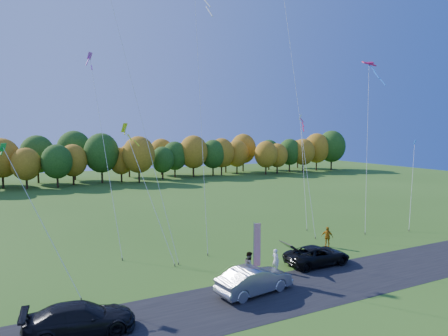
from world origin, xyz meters
name	(u,v)px	position (x,y,z in m)	size (l,w,h in m)	color
ground	(261,271)	(0.00, 0.00, 0.00)	(160.00, 160.00, 0.00)	#305917
asphalt_strip	(295,290)	(0.00, -4.00, 0.01)	(90.00, 6.00, 0.01)	black
tree_line	(111,182)	(0.00, 55.00, 0.00)	(116.00, 12.00, 10.00)	#1E4711
black_suv	(317,255)	(4.54, -0.75, 0.72)	(2.38, 5.16, 1.43)	black
silver_sedan	(254,280)	(-2.50, -3.18, 0.84)	(1.77, 5.08, 1.67)	#A5A5A9
dark_truck_a	(80,319)	(-12.91, -3.57, 0.78)	(2.20, 5.40, 1.57)	black
person_tailgate_a	(276,260)	(0.86, -0.59, 0.83)	(0.61, 0.40, 1.67)	white
person_tailgate_b	(250,265)	(-1.55, -0.97, 0.95)	(0.92, 0.72, 1.89)	gray
person_east	(327,237)	(8.32, 2.46, 0.90)	(1.05, 0.44, 1.80)	#B97011
feather_flag	(256,244)	(-1.14, -1.17, 2.42)	(0.52, 0.14, 3.97)	#999999
kite_delta_blue	(127,64)	(-7.39, 8.48, 15.44)	(6.31, 10.25, 31.80)	#4C3F33
kite_parafoil_orange	(294,72)	(10.72, 10.93, 16.25)	(4.85, 12.46, 32.74)	#4C3F33
kite_delta_red	(200,104)	(-0.90, 8.85, 12.53)	(3.62, 8.74, 25.31)	#4C3F33
kite_parafoil_rainbow	(367,140)	(17.90, 7.37, 9.08)	(8.61, 7.36, 18.53)	#4C3F33
kite_diamond_yellow	(148,192)	(-6.48, 6.38, 5.33)	(3.01, 5.94, 11.14)	#4C3F33
kite_diamond_green	(40,218)	(-14.34, 3.46, 4.62)	(4.43, 6.47, 9.60)	#4C3F33
kite_diamond_white	(303,169)	(12.39, 11.16, 5.97)	(4.71, 7.39, 12.37)	#4C3F33
kite_diamond_pink	(105,149)	(-8.94, 10.68, 8.64)	(1.42, 8.17, 17.52)	#4C3F33
kite_diamond_blue_low	(412,184)	(21.82, 4.70, 4.51)	(5.39, 4.06, 9.37)	#4C3F33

